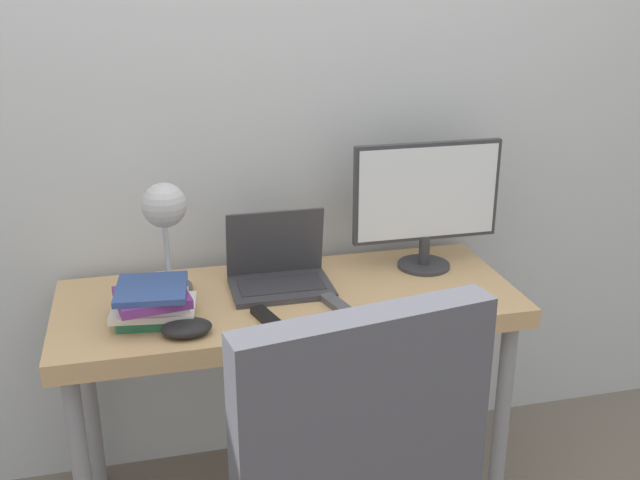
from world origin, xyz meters
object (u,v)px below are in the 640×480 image
object	(u,v)px
laptop	(279,272)
desk_lamp	(165,219)
monitor	(427,199)
game_controller	(187,328)
book_stack	(154,303)

from	to	relation	value
laptop	desk_lamp	size ratio (longest dim) A/B	0.80
monitor	game_controller	bearing A→B (deg)	-159.44
monitor	book_stack	xyz separation A→B (m)	(-0.88, -0.20, -0.18)
laptop	book_stack	xyz separation A→B (m)	(-0.39, -0.15, 0.01)
desk_lamp	game_controller	xyz separation A→B (m)	(0.03, -0.18, -0.25)
laptop	desk_lamp	world-z (taller)	desk_lamp
laptop	game_controller	distance (m)	0.40
book_stack	game_controller	distance (m)	0.14
desk_lamp	game_controller	bearing A→B (deg)	-80.17
monitor	desk_lamp	xyz separation A→B (m)	(-0.83, -0.12, 0.04)
laptop	monitor	size ratio (longest dim) A/B	0.63
game_controller	monitor	bearing A→B (deg)	20.56
monitor	book_stack	distance (m)	0.92
monitor	book_stack	world-z (taller)	monitor
desk_lamp	book_stack	xyz separation A→B (m)	(-0.05, -0.08, -0.22)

